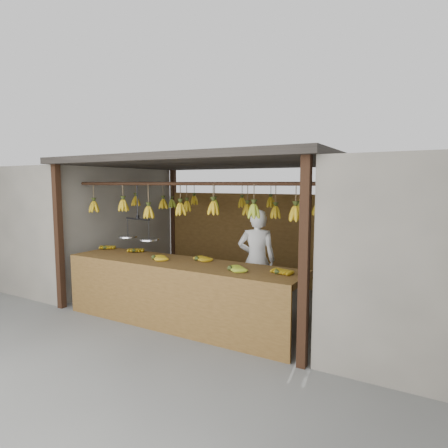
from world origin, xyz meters
The scene contains 8 objects.
ground centered at (0.00, 0.00, 0.00)m, with size 80.00×80.00×0.00m, color #5B5B57.
stall centered at (0.00, 0.33, 1.97)m, with size 4.30×3.30×2.40m.
neighbor_left centered at (-3.60, 0.00, 1.15)m, with size 3.00×3.00×2.30m, color slate.
counter centered at (0.07, -1.23, 0.71)m, with size 3.59×0.82×0.96m.
hanging_bananas centered at (0.00, 0.01, 1.63)m, with size 3.63×2.23×0.38m.
balance_scale centered at (-0.79, -1.00, 1.20)m, with size 0.78×0.36×0.85m.
vendor centered at (0.79, -0.06, 0.81)m, with size 0.59×0.39×1.61m, color white.
bag_bundles centered at (1.94, 1.35, 0.98)m, with size 0.08×0.26×1.30m.
Camera 1 is at (3.18, -5.33, 2.01)m, focal length 30.00 mm.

